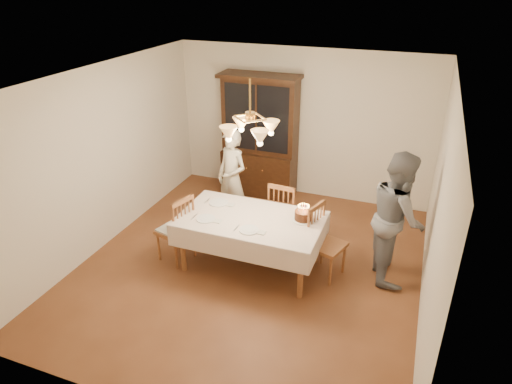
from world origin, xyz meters
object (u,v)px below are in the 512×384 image
at_px(chair_far_side, 285,215).
at_px(elderly_woman, 232,178).
at_px(dining_table, 251,223).
at_px(china_hutch, 260,138).
at_px(birthday_cake, 303,216).

relative_size(chair_far_side, elderly_woman, 0.64).
height_order(dining_table, elderly_woman, elderly_woman).
bearing_deg(chair_far_side, elderly_woman, 163.74).
bearing_deg(china_hutch, birthday_cake, -56.57).
distance_m(chair_far_side, birthday_cake, 0.82).
relative_size(elderly_woman, birthday_cake, 5.18).
height_order(dining_table, birthday_cake, birthday_cake).
bearing_deg(china_hutch, elderly_woman, -91.18).
relative_size(chair_far_side, birthday_cake, 3.33).
height_order(china_hutch, birthday_cake, china_hutch).
bearing_deg(china_hutch, chair_far_side, -57.48).
relative_size(dining_table, birthday_cake, 6.33).
bearing_deg(elderly_woman, birthday_cake, -7.84).
distance_m(china_hutch, elderly_woman, 1.22).
height_order(dining_table, china_hutch, china_hutch).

